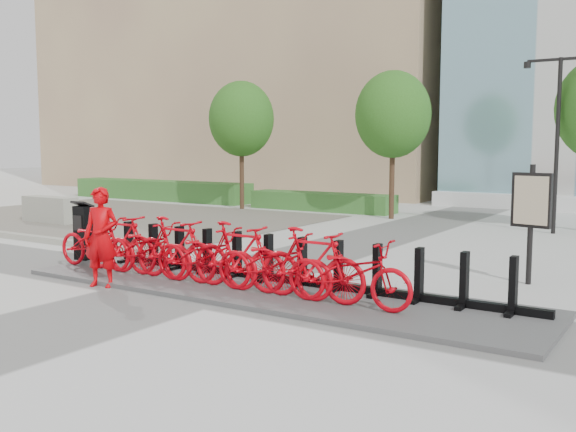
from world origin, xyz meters
The scene contains 22 objects.
ground centered at (0.00, 0.00, 0.00)m, with size 120.00×120.00×0.00m, color #BBBBBB.
gravel_patch centered at (-10.00, 7.00, 0.01)m, with size 14.00×14.00×0.00m, color #5A544D.
hedge_a centered at (-14.00, 13.50, 0.45)m, with size 10.00×1.40×0.90m, color #286829.
hedge_b centered at (-5.00, 13.20, 0.35)m, with size 6.00×1.20×0.70m, color #286829.
tree_0 centered at (-8.00, 12.00, 3.59)m, with size 2.60×2.60×5.10m.
tree_1 centered at (-1.50, 12.00, 3.59)m, with size 2.60×2.60×5.10m.
streetlamp centered at (4.00, 11.00, 3.13)m, with size 2.00×0.20×5.00m.
dock_pad centered at (1.30, 0.30, 0.04)m, with size 9.60×2.40×0.08m, color #4D4D4D.
dock_rail_posts centered at (1.36, 0.77, 0.51)m, with size 8.02×0.50×0.85m, color black, non-canonical shape.
bike_0 centered at (-2.60, -0.05, 0.60)m, with size 0.69×1.98×1.04m, color #C3010D.
bike_1 centered at (-1.88, -0.05, 0.66)m, with size 0.54×1.92×1.15m, color #C3010D.
bike_2 centered at (-1.16, -0.05, 0.60)m, with size 0.69×1.98×1.04m, color #C3010D.
bike_3 centered at (-0.44, -0.05, 0.66)m, with size 0.54×1.92×1.15m, color #C3010D.
bike_4 centered at (0.28, -0.05, 0.60)m, with size 0.69×1.98×1.04m, color #C3010D.
bike_5 centered at (1.00, -0.05, 0.66)m, with size 0.54×1.92×1.15m, color #C3010D.
bike_6 centered at (1.72, -0.05, 0.60)m, with size 0.69×1.98×1.04m, color #C3010D.
bike_7 centered at (2.44, -0.05, 0.66)m, with size 0.54×1.92×1.15m, color #C3010D.
bike_8 centered at (3.16, -0.05, 0.60)m, with size 0.69×1.98×1.04m, color #C3010D.
kiosk centered at (-3.59, 0.48, 0.69)m, with size 0.42×0.37×1.27m.
worker_red centered at (-1.43, -0.90, 0.90)m, with size 0.65×0.43×1.79m, color #C80007.
jersey_barrier centered at (-10.57, 4.86, 0.43)m, with size 2.21×0.60×0.85m, color gray.
map_sign centered at (4.97, 3.46, 1.45)m, with size 0.72×0.24×2.19m.
Camera 1 is at (7.53, -8.60, 2.51)m, focal length 40.00 mm.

